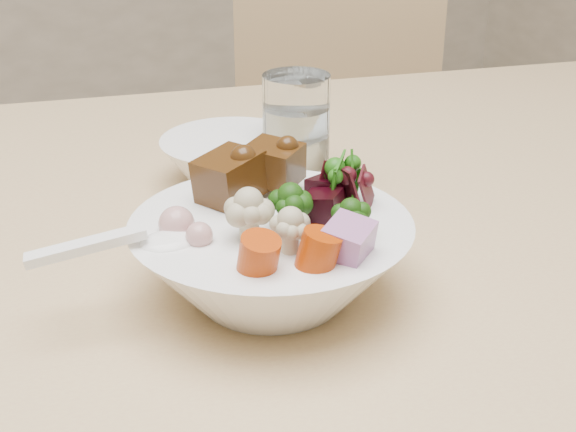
{
  "coord_description": "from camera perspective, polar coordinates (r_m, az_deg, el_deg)",
  "views": [
    {
      "loc": [
        -0.16,
        -0.55,
        1.17
      ],
      "look_at": [
        0.08,
        0.0,
        0.88
      ],
      "focal_mm": 50.0,
      "sensor_mm": 36.0,
      "label": 1
    }
  ],
  "objects": [
    {
      "name": "dining_table",
      "position": [
        0.89,
        10.68,
        -4.22
      ],
      "size": [
        1.87,
        1.21,
        0.82
      ],
      "rotation": [
        0.0,
        0.0,
        -0.14
      ],
      "color": "#D3B47C",
      "rests_on": "ground"
    },
    {
      "name": "chair_far",
      "position": [
        1.64,
        3.76,
        2.06
      ],
      "size": [
        0.55,
        0.55,
        0.93
      ],
      "rotation": [
        0.0,
        0.0,
        -0.37
      ],
      "color": "tan",
      "rests_on": "ground"
    },
    {
      "name": "food_bowl",
      "position": [
        0.66,
        -1.11,
        -2.62
      ],
      "size": [
        0.23,
        0.23,
        0.12
      ],
      "color": "white",
      "rests_on": "dining_table"
    },
    {
      "name": "soup_spoon",
      "position": [
        0.62,
        -9.93,
        -2.0
      ],
      "size": [
        0.13,
        0.04,
        0.03
      ],
      "rotation": [
        0.0,
        0.0,
        -0.14
      ],
      "color": "white",
      "rests_on": "food_bowl"
    },
    {
      "name": "water_glass",
      "position": [
        0.87,
        0.58,
        5.73
      ],
      "size": [
        0.07,
        0.07,
        0.12
      ],
      "color": "white",
      "rests_on": "dining_table"
    },
    {
      "name": "side_bowl",
      "position": [
        0.88,
        -4.01,
        3.9
      ],
      "size": [
        0.16,
        0.16,
        0.05
      ],
      "primitive_type": null,
      "color": "white",
      "rests_on": "dining_table"
    }
  ]
}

